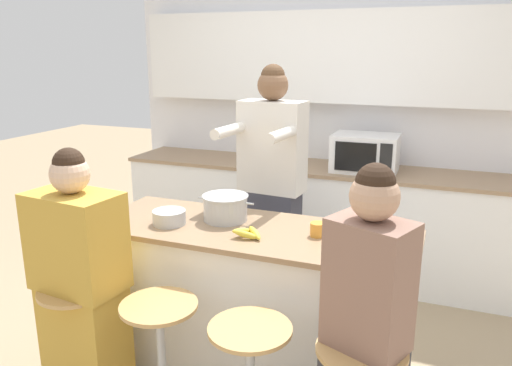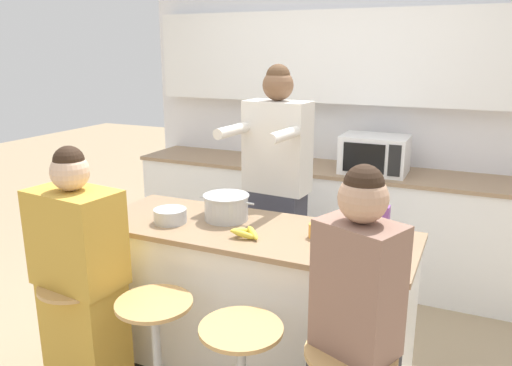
# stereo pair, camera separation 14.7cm
# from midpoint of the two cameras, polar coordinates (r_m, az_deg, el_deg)

# --- Properties ---
(wall_back) EXTENTS (3.67, 0.22, 2.70)m
(wall_back) POSITION_cam_midpoint_polar(r_m,az_deg,el_deg) (4.39, 10.66, 10.27)
(wall_back) COLOR white
(wall_back) RESTS_ON ground_plane
(back_counter) EXTENTS (3.41, 0.60, 0.94)m
(back_counter) POSITION_cam_midpoint_polar(r_m,az_deg,el_deg) (4.34, 9.06, -4.23)
(back_counter) COLOR white
(back_counter) RESTS_ON ground_plane
(kitchen_island) EXTENTS (1.84, 0.68, 0.91)m
(kitchen_island) POSITION_cam_midpoint_polar(r_m,az_deg,el_deg) (3.01, 0.89, -13.28)
(kitchen_island) COLOR black
(kitchen_island) RESTS_ON ground_plane
(bar_stool_leftmost) EXTENTS (0.38, 0.38, 0.69)m
(bar_stool_leftmost) POSITION_cam_midpoint_polar(r_m,az_deg,el_deg) (2.96, -18.05, -16.30)
(bar_stool_leftmost) COLOR tan
(bar_stool_leftmost) RESTS_ON ground_plane
(bar_stool_center_left) EXTENTS (0.38, 0.38, 0.69)m
(bar_stool_center_left) POSITION_cam_midpoint_polar(r_m,az_deg,el_deg) (2.70, -9.63, -19.01)
(bar_stool_center_left) COLOR tan
(bar_stool_center_left) RESTS_ON ground_plane
(person_cooking) EXTENTS (0.49, 0.60, 1.80)m
(person_cooking) POSITION_cam_midpoint_polar(r_m,az_deg,el_deg) (3.48, 3.56, -1.58)
(person_cooking) COLOR #383842
(person_cooking) RESTS_ON ground_plane
(person_wrapped_blanket) EXTENTS (0.49, 0.34, 1.43)m
(person_wrapped_blanket) POSITION_cam_midpoint_polar(r_m,az_deg,el_deg) (2.83, -17.94, -11.15)
(person_wrapped_blanket) COLOR gold
(person_wrapped_blanket) RESTS_ON ground_plane
(person_seated_near) EXTENTS (0.38, 0.35, 1.47)m
(person_seated_near) POSITION_cam_midpoint_polar(r_m,az_deg,el_deg) (2.21, 13.15, -18.04)
(person_seated_near) COLOR #333338
(person_seated_near) RESTS_ON ground_plane
(cooking_pot) EXTENTS (0.36, 0.27, 0.15)m
(cooking_pot) POSITION_cam_midpoint_polar(r_m,az_deg,el_deg) (2.95, -1.99, -2.78)
(cooking_pot) COLOR #B7BABC
(cooking_pot) RESTS_ON kitchen_island
(fruit_bowl) EXTENTS (0.19, 0.19, 0.08)m
(fruit_bowl) POSITION_cam_midpoint_polar(r_m,az_deg,el_deg) (2.94, -8.37, -3.74)
(fruit_bowl) COLOR #B7BABC
(fruit_bowl) RESTS_ON kitchen_island
(coffee_cup_near) EXTENTS (0.11, 0.08, 0.08)m
(coffee_cup_near) POSITION_cam_midpoint_polar(r_m,az_deg,el_deg) (2.71, 8.46, -5.41)
(coffee_cup_near) COLOR orange
(coffee_cup_near) RESTS_ON kitchen_island
(coffee_cup_far) EXTENTS (0.12, 0.09, 0.08)m
(coffee_cup_far) POSITION_cam_midpoint_polar(r_m,az_deg,el_deg) (2.46, 10.72, -7.60)
(coffee_cup_far) COLOR white
(coffee_cup_far) RESTS_ON kitchen_island
(banana_bunch) EXTENTS (0.19, 0.13, 0.06)m
(banana_bunch) POSITION_cam_midpoint_polar(r_m,az_deg,el_deg) (2.68, 0.38, -5.72)
(banana_bunch) COLOR yellow
(banana_bunch) RESTS_ON kitchen_island
(juice_carton) EXTENTS (0.06, 0.06, 0.20)m
(juice_carton) POSITION_cam_midpoint_polar(r_m,az_deg,el_deg) (2.74, 15.77, -4.39)
(juice_carton) COLOR #7A428E
(juice_carton) RESTS_ON kitchen_island
(microwave) EXTENTS (0.51, 0.37, 0.30)m
(microwave) POSITION_cam_midpoint_polar(r_m,az_deg,el_deg) (4.07, 14.41, 3.20)
(microwave) COLOR white
(microwave) RESTS_ON back_counter
(potted_plant) EXTENTS (0.22, 0.22, 0.27)m
(potted_plant) POSITION_cam_midpoint_polar(r_m,az_deg,el_deg) (4.31, 3.93, 4.28)
(potted_plant) COLOR beige
(potted_plant) RESTS_ON back_counter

